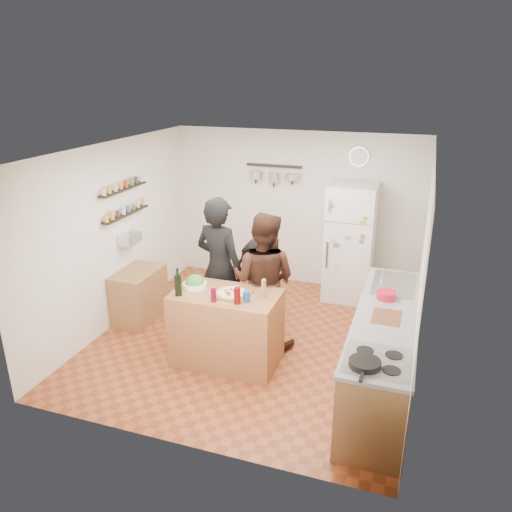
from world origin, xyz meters
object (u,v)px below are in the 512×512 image
at_px(person_back, 262,272).
at_px(wine_bottle, 178,285).
at_px(person_left, 220,268).
at_px(fridge, 350,243).
at_px(pepper_mill, 264,290).
at_px(red_bowl, 386,295).
at_px(salt_canister, 246,296).
at_px(skillet, 365,363).
at_px(side_table, 139,295).
at_px(salad_bowl, 195,285).
at_px(wall_clock, 359,157).
at_px(prep_island, 227,328).
at_px(person_center, 263,280).
at_px(counter_run, 383,353).

bearing_deg(person_back, wine_bottle, 90.43).
distance_m(person_left, fridge, 2.24).
bearing_deg(person_left, pepper_mill, 158.42).
bearing_deg(red_bowl, pepper_mill, -163.81).
bearing_deg(pepper_mill, person_left, 144.32).
bearing_deg(salt_canister, skillet, -32.47).
distance_m(person_left, side_table, 1.40).
xyz_separation_m(salad_bowl, side_table, (-1.18, 0.60, -0.57)).
xyz_separation_m(person_left, side_table, (-1.27, 0.03, -0.59)).
bearing_deg(wall_clock, person_back, -122.79).
relative_size(wine_bottle, fridge, 0.14).
height_order(salt_canister, side_table, salt_canister).
xyz_separation_m(wine_bottle, salt_canister, (0.80, 0.10, -0.06)).
bearing_deg(prep_island, red_bowl, 13.78).
relative_size(pepper_mill, wall_clock, 0.61).
distance_m(wine_bottle, person_center, 1.12).
distance_m(pepper_mill, person_left, 0.97).
bearing_deg(pepper_mill, skillet, -40.12).
bearing_deg(side_table, person_back, 15.51).
relative_size(person_center, side_table, 2.21).
xyz_separation_m(prep_island, counter_run, (1.84, 0.04, -0.01)).
bearing_deg(salad_bowl, wall_clock, 60.11).
height_order(wine_bottle, side_table, wine_bottle).
bearing_deg(person_left, wine_bottle, 92.87).
relative_size(person_center, red_bowl, 8.07).
relative_size(fridge, wall_clock, 6.00).
bearing_deg(skillet, fridge, 100.90).
xyz_separation_m(skillet, red_bowl, (0.05, 1.47, 0.02)).
bearing_deg(salad_bowl, prep_island, -6.79).
relative_size(prep_island, person_center, 0.71).
bearing_deg(side_table, salad_bowl, -26.80).
xyz_separation_m(person_center, person_back, (-0.19, 0.54, -0.12)).
bearing_deg(counter_run, prep_island, -178.68).
height_order(person_back, red_bowl, person_back).
xyz_separation_m(salt_canister, side_table, (-1.90, 0.77, -0.61)).
bearing_deg(fridge, counter_run, -71.94).
xyz_separation_m(wine_bottle, counter_run, (2.34, 0.26, -0.58)).
xyz_separation_m(wine_bottle, side_table, (-1.10, 0.87, -0.67)).
xyz_separation_m(salad_bowl, person_left, (0.09, 0.56, 0.01)).
relative_size(prep_island, person_left, 0.66).
bearing_deg(wine_bottle, salad_bowl, 73.50).
distance_m(prep_island, red_bowl, 1.91).
relative_size(salad_bowl, fridge, 0.16).
relative_size(wine_bottle, person_back, 0.16).
bearing_deg(person_back, side_table, 39.56).
relative_size(person_center, wall_clock, 5.89).
height_order(salt_canister, person_left, person_left).
bearing_deg(side_table, person_center, -2.34).
bearing_deg(person_left, salt_canister, 144.97).
distance_m(person_center, red_bowl, 1.52).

